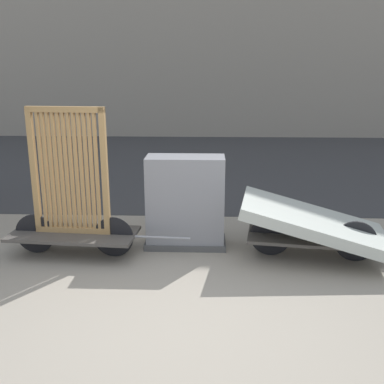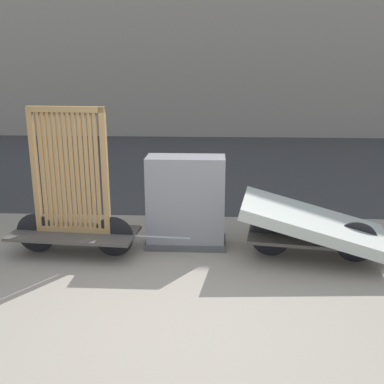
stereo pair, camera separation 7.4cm
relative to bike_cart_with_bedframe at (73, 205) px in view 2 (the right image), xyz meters
name	(u,v)px [view 2 (the right image)]	position (x,y,z in m)	size (l,w,h in m)	color
ground_plane	(183,325)	(1.51, -1.62, -0.66)	(60.00, 60.00, 0.00)	gray
road_strip	(204,162)	(1.51, 5.99, -0.66)	(56.00, 8.79, 0.01)	#38383A
bike_cart_with_bedframe	(73,205)	(0.00, 0.00, 0.00)	(2.32, 0.82, 1.89)	#4C4742
bike_cart_with_mattress	(314,225)	(3.03, 0.00, -0.22)	(2.46, 1.33, 0.76)	#4C4742
utility_cabinet	(186,205)	(1.41, 0.36, -0.09)	(1.08, 0.51, 1.22)	#4C4C4C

